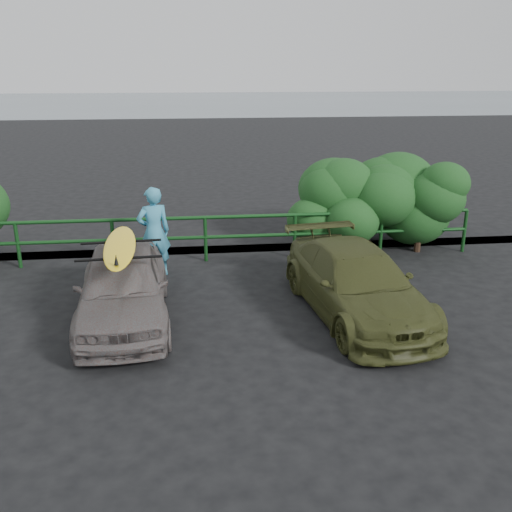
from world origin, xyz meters
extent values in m
plane|color=black|center=(0.00, 0.00, 0.00)|extent=(80.00, 80.00, 0.00)
plane|color=slate|center=(0.00, 60.00, 0.00)|extent=(200.00, 200.00, 0.00)
imported|color=#635A58|center=(-0.46, 2.01, 0.63)|extent=(1.73, 3.79, 1.26)
imported|color=#3D411D|center=(3.52, 1.84, 0.59)|extent=(2.17, 4.25, 1.18)
imported|color=teal|center=(-0.06, 4.23, 0.93)|extent=(0.78, 0.63, 1.86)
ellipsoid|color=yellow|center=(-0.46, 2.01, 1.34)|extent=(0.67, 2.48, 0.07)
camera|label=1|loc=(0.76, -7.09, 4.19)|focal=40.00mm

